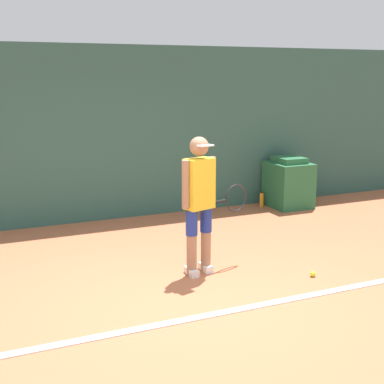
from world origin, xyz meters
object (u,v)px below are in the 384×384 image
at_px(water_bottle, 262,200).
at_px(tennis_ball, 313,274).
at_px(covered_chair, 288,183).
at_px(tennis_player, 200,199).

bearing_deg(water_bottle, tennis_ball, -110.89).
relative_size(covered_chair, water_bottle, 3.30).
relative_size(tennis_player, tennis_ball, 23.98).
bearing_deg(tennis_ball, covered_chair, 61.26).
distance_m(tennis_player, covered_chair, 3.70).
distance_m(tennis_ball, water_bottle, 3.42).
xyz_separation_m(tennis_player, covered_chair, (2.81, 2.36, -0.48)).
bearing_deg(tennis_ball, water_bottle, 69.11).
xyz_separation_m(tennis_ball, covered_chair, (1.65, 3.01, 0.39)).
bearing_deg(covered_chair, tennis_ball, -118.74).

